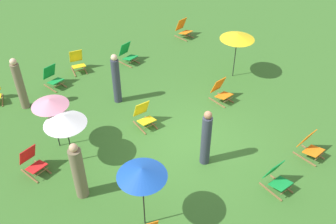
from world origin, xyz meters
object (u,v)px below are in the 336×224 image
Objects in this scene: deckchair_6 at (144,116)px; deckchair_9 at (221,91)px; deckchair_0 at (127,54)px; person_1 at (78,172)px; person_3 at (20,85)px; umbrella_0 at (50,103)px; umbrella_1 at (142,172)px; deckchair_3 at (183,29)px; deckchair_10 at (77,62)px; deckchair_1 at (32,162)px; umbrella_3 at (65,119)px; person_2 at (206,139)px; deckchair_5 at (310,146)px; umbrella_2 at (237,36)px; deckchair_4 at (53,77)px; deckchair_8 at (277,178)px; person_0 at (116,79)px.

deckchair_9 is at bearing -6.80° from deckchair_6.
deckchair_0 is 0.49× the size of person_1.
person_3 is (-0.04, 4.58, 0.07)m from person_1.
umbrella_1 reaches higher than umbrella_0.
deckchair_3 is 9.39m from person_1.
deckchair_10 is 0.49× the size of umbrella_0.
deckchair_1 is at bearing 163.07° from person_3.
deckchair_1 is at bearing 82.63° from person_1.
deckchair_6 is 3.98m from umbrella_1.
umbrella_3 is 0.93× the size of person_2.
umbrella_1 is (-5.12, 0.65, 1.42)m from deckchair_5.
deckchair_0 is 1.03× the size of deckchair_5.
person_2 is at bearing -141.62° from umbrella_2.
deckchair_0 is 6.75m from person_1.
person_2 is (2.13, -6.09, 0.50)m from deckchair_4.
deckchair_5 is 1.71m from deckchair_8.
deckchair_6 is 1.00× the size of deckchair_9.
umbrella_0 is 6.87m from umbrella_2.
person_3 is (-2.75, 1.46, 0.02)m from person_0.
person_0 is (-4.35, 1.03, -0.77)m from umbrella_2.
umbrella_1 is 7.25m from umbrella_2.
deckchair_8 is 5.62m from umbrella_2.
deckchair_9 is 0.49× the size of umbrella_0.
deckchair_10 is at bearing 141.94° from umbrella_2.
umbrella_1 is 1.14× the size of umbrella_3.
deckchair_5 and deckchair_9 have the same top height.
deckchair_4 is 2.65m from person_0.
person_3 is at bearing 98.22° from umbrella_1.
person_0 is at bearing 166.67° from umbrella_2.
deckchair_3 and deckchair_6 have the same top height.
deckchair_1 is 4.24m from deckchair_4.
person_1 is at bearing -95.28° from umbrella_0.
person_1 is (-0.28, -1.28, -0.69)m from umbrella_3.
umbrella_0 is 2.82m from person_0.
umbrella_0 is (-5.79, 4.42, 1.23)m from deckchair_5.
person_3 reaches higher than deckchair_5.
umbrella_3 is at bearing -150.43° from deckchair_0.
deckchair_3 is (3.13, 0.55, 0.00)m from deckchair_0.
umbrella_2 is at bearing 26.62° from deckchair_9.
deckchair_9 is 0.45× the size of person_3.
deckchair_4 and deckchair_10 have the same top height.
deckchair_3 is 6.20m from deckchair_4.
deckchair_3 is 0.97× the size of deckchair_4.
deckchair_0 is at bearing 179.40° from deckchair_3.
person_2 is at bearing -76.72° from deckchair_6.
deckchair_0 is 6.26m from deckchair_1.
deckchair_3 is at bearing 66.86° from deckchair_8.
deckchair_1 is 3.88m from person_0.
deckchair_9 is 0.47× the size of person_1.
umbrella_3 is 0.90× the size of person_3.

